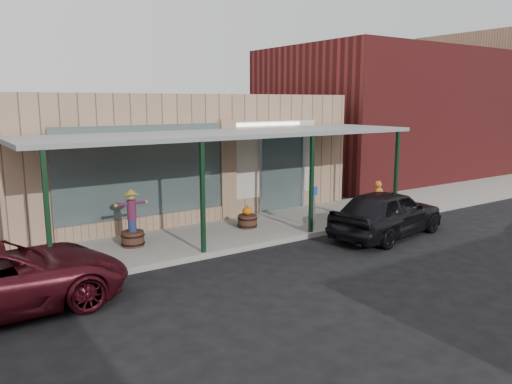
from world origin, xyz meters
TOP-DOWN VIEW (x-y plane):
  - ground at (0.00, 0.00)m, footprint 120.00×120.00m
  - sidewalk at (0.00, 3.60)m, footprint 40.00×3.20m
  - storefront at (-0.00, 8.16)m, footprint 12.00×6.25m
  - awning at (0.00, 3.56)m, footprint 12.00×3.00m
  - block_buildings_near at (2.01, 9.20)m, footprint 61.00×8.00m
  - barrel_scarecrow at (-3.09, 3.72)m, footprint 0.94×0.61m
  - barrel_pumpkin at (0.54, 3.65)m, footprint 0.63×0.63m
  - handicap_sign at (2.15, 2.40)m, footprint 0.26×0.09m
  - parked_sedan at (3.70, 0.90)m, footprint 4.42×2.36m

SIDE VIEW (x-z plane):
  - ground at x=0.00m, z-range 0.00..0.00m
  - sidewalk at x=0.00m, z-range 0.00..0.15m
  - barrel_pumpkin at x=0.54m, z-range 0.05..0.74m
  - barrel_scarecrow at x=-3.09m, z-range -0.10..1.45m
  - parked_sedan at x=3.70m, z-range -0.05..1.49m
  - handicap_sign at x=2.15m, z-range 0.34..1.62m
  - storefront at x=0.00m, z-range -0.01..4.19m
  - awning at x=0.00m, z-range 1.49..4.53m
  - block_buildings_near at x=2.01m, z-range -0.23..7.77m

